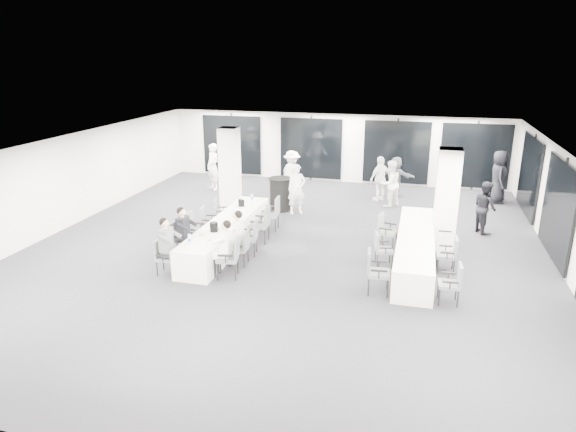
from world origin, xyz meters
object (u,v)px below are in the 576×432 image
at_px(chair_main_left_far, 220,211).
at_px(standing_guest_c, 292,170).
at_px(banquet_table_side, 415,249).
at_px(chair_main_right_fourth, 262,222).
at_px(chair_side_right_mid, 450,252).
at_px(chair_side_right_near, 453,281).
at_px(ice_bucket_near, 214,227).
at_px(chair_main_left_near, 163,254).
at_px(chair_main_right_near, 231,255).
at_px(standing_guest_e, 499,173).
at_px(chair_side_left_far, 385,229).
at_px(standing_guest_f, 396,174).
at_px(chair_main_right_mid, 251,235).
at_px(chair_side_left_near, 375,269).
at_px(cocktail_table, 280,194).
at_px(chair_main_right_far, 273,211).
at_px(chair_main_left_second, 180,238).
at_px(chair_main_left_mid, 193,229).
at_px(chair_side_right_far, 448,231).
at_px(standing_guest_b, 390,181).
at_px(chair_main_left_fourth, 207,220).
at_px(ice_bucket_far, 241,203).
at_px(banquet_table_main, 227,234).
at_px(chair_side_left_mid, 381,247).
at_px(standing_guest_d, 381,176).
at_px(chair_main_right_second, 242,246).
at_px(standing_guest_g, 213,164).
at_px(standing_guest_a, 297,186).
at_px(standing_guest_h, 485,204).

distance_m(chair_main_left_far, standing_guest_c, 4.46).
bearing_deg(standing_guest_c, banquet_table_side, 170.31).
distance_m(chair_main_right_fourth, chair_side_right_mid, 5.15).
xyz_separation_m(chair_side_right_near, ice_bucket_near, (-5.91, 1.08, 0.36)).
relative_size(chair_main_left_near, chair_side_right_mid, 0.98).
relative_size(chair_main_right_near, standing_guest_e, 0.47).
bearing_deg(chair_side_left_far, standing_guest_f, -169.12).
xyz_separation_m(chair_main_right_mid, chair_main_right_fourth, (0.01, 0.99, 0.05)).
xyz_separation_m(chair_side_left_far, chair_side_right_near, (1.66, -3.03, -0.03)).
xyz_separation_m(chair_side_left_near, chair_side_right_mid, (1.67, 1.61, -0.06)).
relative_size(cocktail_table, chair_main_right_far, 1.10).
bearing_deg(chair_main_left_second, chair_main_left_mid, -172.44).
height_order(chair_side_right_far, standing_guest_b, standing_guest_b).
height_order(chair_main_left_fourth, chair_main_left_far, chair_main_left_fourth).
bearing_deg(chair_main_left_mid, ice_bucket_far, 168.24).
height_order(chair_main_left_near, chair_side_right_near, chair_side_right_near).
distance_m(standing_guest_e, standing_guest_f, 3.59).
xyz_separation_m(banquet_table_main, standing_guest_c, (0.40, 5.79, 0.57)).
bearing_deg(chair_side_right_mid, standing_guest_c, 40.29).
bearing_deg(chair_side_left_mid, chair_main_left_far, -122.38).
relative_size(chair_main_left_near, standing_guest_d, 0.48).
relative_size(chair_main_right_second, chair_main_right_mid, 0.95).
bearing_deg(banquet_table_side, chair_main_left_near, -159.05).
bearing_deg(banquet_table_side, standing_guest_g, 144.36).
xyz_separation_m(chair_main_right_second, chair_side_right_mid, (5.08, 0.85, 0.00)).
height_order(chair_main_right_second, standing_guest_g, standing_guest_g).
bearing_deg(chair_main_left_second, chair_side_right_mid, 105.33).
relative_size(chair_main_left_mid, chair_side_left_far, 1.07).
distance_m(chair_side_left_near, chair_side_right_far, 3.56).
height_order(banquet_table_side, chair_side_left_far, chair_side_left_far).
bearing_deg(standing_guest_g, chair_main_right_fourth, -17.70).
bearing_deg(chair_main_right_second, chair_main_left_second, 89.13).
bearing_deg(standing_guest_a, standing_guest_d, 10.84).
relative_size(chair_main_right_mid, standing_guest_c, 0.50).
bearing_deg(standing_guest_f, chair_main_right_far, 81.60).
bearing_deg(chair_side_right_near, chair_side_right_mid, -2.33).
relative_size(banquet_table_side, chair_main_right_mid, 5.31).
bearing_deg(standing_guest_d, chair_side_left_mid, 47.08).
xyz_separation_m(banquet_table_main, standing_guest_d, (3.71, 5.81, 0.55)).
height_order(banquet_table_main, standing_guest_h, standing_guest_h).
height_order(chair_side_left_mid, ice_bucket_near, ice_bucket_near).
xyz_separation_m(banquet_table_side, ice_bucket_far, (-5.16, 1.30, 0.49)).
xyz_separation_m(chair_main_left_near, chair_main_left_fourth, (-0.00, 2.70, 0.02)).
bearing_deg(chair_main_right_mid, standing_guest_a, -13.90).
distance_m(banquet_table_main, chair_main_left_mid, 0.96).
height_order(chair_side_left_mid, standing_guest_h, standing_guest_h).
xyz_separation_m(standing_guest_b, standing_guest_g, (-6.89, 0.67, 0.10)).
distance_m(cocktail_table, chair_main_right_far, 2.08).
distance_m(cocktail_table, chair_main_right_mid, 4.13).
bearing_deg(chair_side_right_mid, standing_guest_g, 53.18).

